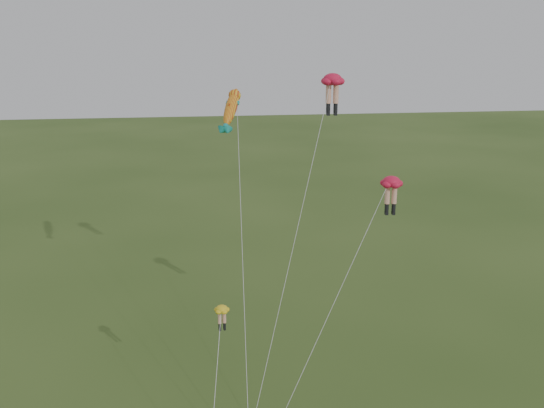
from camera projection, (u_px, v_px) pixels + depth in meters
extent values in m
ellipsoid|color=red|center=(333.00, 79.00, 38.65)|extent=(1.66, 1.66, 0.79)
cylinder|color=#EEA68C|center=(328.00, 94.00, 38.89)|extent=(0.35, 0.35, 1.20)
cylinder|color=black|center=(328.00, 108.00, 39.13)|extent=(0.27, 0.27, 0.60)
cube|color=black|center=(328.00, 114.00, 39.23)|extent=(0.22, 0.36, 0.17)
cylinder|color=#EEA68C|center=(336.00, 94.00, 38.92)|extent=(0.35, 0.35, 1.20)
cylinder|color=black|center=(335.00, 108.00, 39.16)|extent=(0.27, 0.27, 0.60)
cube|color=black|center=(335.00, 114.00, 39.27)|extent=(0.22, 0.36, 0.17)
cylinder|color=silver|center=(292.00, 252.00, 36.30)|extent=(6.75, 9.56, 20.43)
ellipsoid|color=red|center=(392.00, 182.00, 37.80)|extent=(1.53, 1.53, 0.73)
cylinder|color=#EEA68C|center=(387.00, 195.00, 38.01)|extent=(0.33, 0.33, 1.12)
cylinder|color=black|center=(387.00, 208.00, 38.24)|extent=(0.25, 0.25, 0.56)
cube|color=black|center=(386.00, 213.00, 38.34)|extent=(0.20, 0.33, 0.16)
cylinder|color=#EEA68C|center=(394.00, 195.00, 38.05)|extent=(0.33, 0.33, 1.12)
cylinder|color=black|center=(394.00, 208.00, 38.28)|extent=(0.25, 0.25, 0.56)
cube|color=black|center=(393.00, 213.00, 38.38)|extent=(0.20, 0.33, 0.16)
cylinder|color=silver|center=(333.00, 306.00, 36.14)|extent=(8.66, 6.14, 14.30)
ellipsoid|color=yellow|center=(222.00, 309.00, 34.41)|extent=(1.05, 1.05, 0.45)
cylinder|color=#EEA68C|center=(220.00, 318.00, 34.51)|extent=(0.20, 0.20, 0.69)
cylinder|color=black|center=(220.00, 326.00, 34.65)|extent=(0.16, 0.16, 0.35)
cube|color=black|center=(220.00, 330.00, 34.71)|extent=(0.15, 0.22, 0.10)
cylinder|color=#EEA68C|center=(224.00, 317.00, 34.59)|extent=(0.20, 0.20, 0.69)
cylinder|color=black|center=(224.00, 325.00, 34.73)|extent=(0.16, 0.16, 0.35)
cube|color=black|center=(225.00, 329.00, 34.79)|extent=(0.15, 0.22, 0.10)
cylinder|color=silver|center=(215.00, 390.00, 33.21)|extent=(1.16, 4.50, 7.97)
ellipsoid|color=yellow|center=(231.00, 107.00, 40.95)|extent=(1.99, 3.18, 2.88)
sphere|color=yellow|center=(231.00, 107.00, 40.95)|extent=(1.31, 1.52, 1.27)
cone|color=teal|center=(231.00, 107.00, 40.95)|extent=(1.10, 1.37, 1.21)
cone|color=teal|center=(231.00, 107.00, 40.95)|extent=(1.10, 1.37, 1.21)
cone|color=teal|center=(231.00, 107.00, 40.95)|extent=(0.62, 0.77, 0.68)
cone|color=teal|center=(231.00, 107.00, 40.95)|extent=(0.62, 0.77, 0.68)
cone|color=#AC3312|center=(231.00, 107.00, 40.95)|extent=(0.66, 0.78, 0.67)
cylinder|color=silver|center=(240.00, 270.00, 36.73)|extent=(0.36, 13.91, 18.08)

